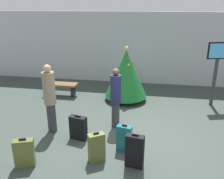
{
  "coord_description": "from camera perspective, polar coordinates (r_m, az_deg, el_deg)",
  "views": [
    {
      "loc": [
        0.4,
        -5.58,
        3.37
      ],
      "look_at": [
        -0.73,
        1.11,
        0.9
      ],
      "focal_mm": 38.6,
      "sensor_mm": 36.0,
      "label": 1
    }
  ],
  "objects": [
    {
      "name": "traveller_1",
      "position": [
        6.63,
        0.86,
        -1.74
      ],
      "size": [
        0.41,
        0.41,
        1.72
      ],
      "color": "#333338",
      "rests_on": "ground_plane"
    },
    {
      "name": "flight_info_kiosk",
      "position": [
        8.67,
        23.58,
        5.64
      ],
      "size": [
        0.72,
        0.27,
        2.18
      ],
      "color": "#333338",
      "rests_on": "ground_plane"
    },
    {
      "name": "waiting_bench",
      "position": [
        9.34,
        -12.0,
        0.68
      ],
      "size": [
        1.26,
        0.44,
        0.48
      ],
      "color": "brown",
      "rests_on": "ground_plane"
    },
    {
      "name": "suitcase_1",
      "position": [
        6.36,
        -7.99,
        -8.96
      ],
      "size": [
        0.47,
        0.28,
        0.67
      ],
      "color": "black",
      "rests_on": "ground_plane"
    },
    {
      "name": "holiday_tree",
      "position": [
        8.51,
        3.36,
        3.84
      ],
      "size": [
        1.5,
        1.5,
        1.97
      ],
      "color": "#4C3319",
      "rests_on": "ground_plane"
    },
    {
      "name": "traveller_0",
      "position": [
        6.56,
        -14.52,
        -1.76
      ],
      "size": [
        0.32,
        0.32,
        1.89
      ],
      "color": "#333338",
      "rests_on": "ground_plane"
    },
    {
      "name": "back_wall",
      "position": [
        10.47,
        7.38,
        9.59
      ],
      "size": [
        16.0,
        0.2,
        3.02
      ],
      "primitive_type": "cube",
      "color": "#B7BCC1",
      "rests_on": "ground_plane"
    },
    {
      "name": "suitcase_4",
      "position": [
        5.83,
        2.89,
        -11.5
      ],
      "size": [
        0.38,
        0.24,
        0.69
      ],
      "color": "#19606B",
      "rests_on": "ground_plane"
    },
    {
      "name": "suitcase_0",
      "position": [
        5.67,
        -20.05,
        -13.96
      ],
      "size": [
        0.46,
        0.3,
        0.68
      ],
      "color": "#59602D",
      "rests_on": "ground_plane"
    },
    {
      "name": "suitcase_3",
      "position": [
        5.32,
        5.38,
        -14.35
      ],
      "size": [
        0.41,
        0.23,
        0.8
      ],
      "color": "black",
      "rests_on": "ground_plane"
    },
    {
      "name": "ground_plane",
      "position": [
        6.54,
        4.8,
        -11.14
      ],
      "size": [
        16.0,
        16.0,
        0.0
      ],
      "primitive_type": "plane",
      "color": "#38423D"
    },
    {
      "name": "suitcase_2",
      "position": [
        5.5,
        -3.69,
        -13.53
      ],
      "size": [
        0.4,
        0.34,
        0.71
      ],
      "color": "#59602D",
      "rests_on": "ground_plane"
    }
  ]
}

